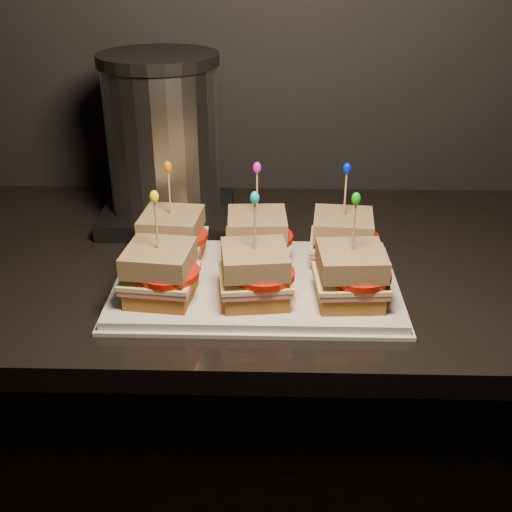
{
  "coord_description": "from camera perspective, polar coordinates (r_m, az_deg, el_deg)",
  "views": [
    {
      "loc": [
        -0.38,
        0.75,
        1.37
      ],
      "look_at": [
        -0.41,
        1.58,
        0.94
      ],
      "focal_mm": 45.0,
      "sensor_mm": 36.0,
      "label": 1
    }
  ],
  "objects": [
    {
      "name": "appliance_base",
      "position": [
        1.19,
        -7.8,
        3.78
      ],
      "size": [
        0.24,
        0.2,
        0.03
      ],
      "primitive_type": "cube",
      "rotation": [
        0.0,
        0.0,
        0.02
      ],
      "color": "#262628",
      "rests_on": "granite_slab"
    },
    {
      "name": "sandwich_2_pick",
      "position": [
        0.96,
        7.92,
        5.2
      ],
      "size": [
        0.0,
        0.0,
        0.09
      ],
      "primitive_type": "cylinder",
      "color": "tan",
      "rests_on": "sandwich_2_bread_top"
    },
    {
      "name": "sandwich_4_frill",
      "position": [
        0.83,
        -0.11,
        5.22
      ],
      "size": [
        0.01,
        0.01,
        0.02
      ],
      "primitive_type": "ellipsoid",
      "color": "#0DB1C6",
      "rests_on": "sandwich_4_pick"
    },
    {
      "name": "sandwich_4_tomato",
      "position": [
        0.87,
        0.67,
        -1.62
      ],
      "size": [
        0.09,
        0.09,
        0.01
      ],
      "primitive_type": "cylinder",
      "color": "red",
      "rests_on": "sandwich_4_cheese"
    },
    {
      "name": "sandwich_3_cheese",
      "position": [
        0.9,
        -8.5,
        -1.72
      ],
      "size": [
        0.11,
        0.1,
        0.01
      ],
      "primitive_type": "cube",
      "rotation": [
        0.0,
        0.0,
        -0.12
      ],
      "color": "#FAF09C",
      "rests_on": "sandwich_3_ham"
    },
    {
      "name": "sandwich_4_cheese",
      "position": [
        0.88,
        -0.1,
        -1.85
      ],
      "size": [
        0.11,
        0.1,
        0.01
      ],
      "primitive_type": "cube",
      "rotation": [
        0.0,
        0.0,
        0.12
      ],
      "color": "#FAF09C",
      "rests_on": "sandwich_4_ham"
    },
    {
      "name": "sandwich_5_bread_top",
      "position": [
        0.88,
        8.48,
        -0.39
      ],
      "size": [
        0.09,
        0.09,
        0.03
      ],
      "primitive_type": "cube",
      "rotation": [
        0.0,
        0.0,
        0.06
      ],
      "color": "#4E2E0D",
      "rests_on": "sandwich_5_tomato"
    },
    {
      "name": "sandwich_4_ham",
      "position": [
        0.89,
        -0.1,
        -2.24
      ],
      "size": [
        0.11,
        0.1,
        0.01
      ],
      "primitive_type": "cube",
      "rotation": [
        0.0,
        0.0,
        0.12
      ],
      "color": "#CC6668",
      "rests_on": "sandwich_4_bread_bot"
    },
    {
      "name": "sandwich_3_bread_top",
      "position": [
        0.88,
        -8.62,
        -0.18
      ],
      "size": [
        0.1,
        0.1,
        0.03
      ],
      "primitive_type": "cube",
      "rotation": [
        0.0,
        0.0,
        -0.12
      ],
      "color": "#4E2E0D",
      "rests_on": "sandwich_3_tomato"
    },
    {
      "name": "sandwich_1_pick",
      "position": [
        0.96,
        0.1,
        5.33
      ],
      "size": [
        0.0,
        0.0,
        0.09
      ],
      "primitive_type": "cylinder",
      "color": "tan",
      "rests_on": "sandwich_1_bread_top"
    },
    {
      "name": "sandwich_1_bread_bot",
      "position": [
        1.0,
        0.09,
        0.25
      ],
      "size": [
        0.09,
        0.09,
        0.02
      ],
      "primitive_type": "cube",
      "rotation": [
        0.0,
        0.0,
        0.05
      ],
      "color": "#5C2F0E",
      "rests_on": "platter"
    },
    {
      "name": "sandwich_5_frill",
      "position": [
        0.84,
        8.89,
        5.07
      ],
      "size": [
        0.01,
        0.01,
        0.02
      ],
      "primitive_type": "ellipsoid",
      "color": "#10A613",
      "rests_on": "sandwich_5_pick"
    },
    {
      "name": "cabinet",
      "position": [
        1.34,
        6.71,
        -17.92
      ],
      "size": [
        2.36,
        0.59,
        0.85
      ],
      "primitive_type": "cube",
      "color": "black",
      "rests_on": "ground"
    },
    {
      "name": "appliance",
      "position": [
        1.15,
        -8.22,
        10.01
      ],
      "size": [
        0.23,
        0.19,
        0.3
      ],
      "primitive_type": null,
      "color": "silver",
      "rests_on": "granite_slab"
    },
    {
      "name": "sandwich_0_ham",
      "position": [
        1.0,
        -7.41,
        1.16
      ],
      "size": [
        0.1,
        0.1,
        0.01
      ],
      "primitive_type": "cube",
      "rotation": [
        0.0,
        0.0,
        -0.09
      ],
      "color": "#CC6668",
      "rests_on": "sandwich_0_bread_bot"
    },
    {
      "name": "sandwich_2_frill",
      "position": [
        0.95,
        8.09,
        7.73
      ],
      "size": [
        0.01,
        0.01,
        0.02
      ],
      "primitive_type": "ellipsoid",
      "color": "#0319D4",
      "rests_on": "sandwich_2_pick"
    },
    {
      "name": "sandwich_2_cheese",
      "position": [
        0.99,
        7.66,
        1.34
      ],
      "size": [
        0.11,
        0.1,
        0.01
      ],
      "primitive_type": "cube",
      "rotation": [
        0.0,
        0.0,
        -0.09
      ],
      "color": "#FAF09C",
      "rests_on": "sandwich_2_ham"
    },
    {
      "name": "sandwich_1_frill",
      "position": [
        0.94,
        0.1,
        7.87
      ],
      "size": [
        0.01,
        0.01,
        0.02
      ],
      "primitive_type": "ellipsoid",
      "color": "#CE1DCE",
      "rests_on": "sandwich_1_pick"
    },
    {
      "name": "platter",
      "position": [
        0.96,
        0.0,
        -2.46
      ],
      "size": [
        0.41,
        0.26,
        0.02
      ],
      "primitive_type": "cube",
      "color": "white",
      "rests_on": "granite_slab"
    },
    {
      "name": "sandwich_3_tomato",
      "position": [
        0.89,
        -7.83,
        -1.49
      ],
      "size": [
        0.09,
        0.09,
        0.01
      ],
      "primitive_type": "cylinder",
      "color": "red",
      "rests_on": "sandwich_3_cheese"
    },
    {
      "name": "sandwich_0_bread_top",
      "position": [
        0.99,
        -7.53,
        2.93
      ],
      "size": [
        0.1,
        0.1,
        0.03
      ],
      "primitive_type": "cube",
      "rotation": [
        0.0,
        0.0,
        -0.09
      ],
      "color": "#4E2E0D",
      "rests_on": "sandwich_0_tomato"
    },
    {
      "name": "sandwich_1_ham",
      "position": [
        0.99,
        0.09,
        1.08
      ],
      "size": [
        0.1,
        0.1,
        0.01
      ],
      "primitive_type": "cube",
      "rotation": [
        0.0,
        0.0,
        0.05
      ],
      "color": "#CC6668",
      "rests_on": "sandwich_1_bread_bot"
    },
    {
      "name": "sandwich_5_ham",
      "position": [
        0.89,
        8.33,
        -2.33
      ],
      "size": [
        0.1,
        0.1,
        0.01
      ],
      "primitive_type": "cube",
      "rotation": [
        0.0,
        0.0,
        0.06
      ],
      "color": "#CC6668",
      "rests_on": "sandwich_5_bread_bot"
    },
    {
      "name": "sandwich_2_tomato",
      "position": [
        0.99,
        8.41,
        1.58
      ],
      "size": [
        0.09,
        0.09,
        0.01
      ],
      "primitive_type": "cylinder",
      "color": "red",
      "rests_on": "sandwich_2_cheese"
    },
    {
      "name": "sandwich_0_frill",
      "position": [
        0.96,
        -7.85,
        7.87
      ],
      "size": [
        0.01,
        0.01,
        0.02
      ],
      "primitive_type": "ellipsoid",
      "color": "orange",
      "rests_on": "sandwich_0_pick"
    },
    {
      "name": "sandwich_4_pick",
      "position": [
        0.85,
        -0.11,
        2.41
      ],
      "size": [
        0.0,
        0.0,
        0.09
      ],
      "primitive_type": "cylinder",
      "color": "tan",
      "rests_on": "sandwich_4_bread_top"
    },
    {
      "name": "appliance_body",
      "position": [
        1.14,
        -8.24,
        10.24
      ],
      "size": [
        0.19,
        0.19,
        0.25
      ],
      "primitive_type": "cylinder",
      "color": "silver",
      "rests_on": "appliance_base"
    },
    {
      "name": "sandwich_0_bread_bot",
      "position": [
        1.01,
        -7.36,
        0.34
      ],
      "size": [
        0.09,
        0.09,
        0.02
      ],
      "primitive_type": "cube",
      "rotation": [
        0.0,
        0.0,
        -0.09
      ],
      "color": "#5C2F0E",
      "rests_on": "platter"
    },
    {
      "name": "sandwich_0_tomato",
      "position": [
        0.99,
        -6.82,
        1.76
      ],
      "size": [
        0.09,
        0.09,
        0.01
      ],
      "primitive_type": "cylinder",
      "color": "red",
      "rests_on": "sandwich_0_cheese"
    },
    {
      "name": "granite_slab",
      "position": [
        1.08,
        7.97,
        -0.87
      ],
      "size": [
        2.4,
        0.63,
        0.04
      ],
      "primitive_type": "cube",
      "color": "black",
      "rests_on": "cabinet"
    },
    {
      "name": "sandwich_1_bread_top",
      "position": [
        0.98,
        0.09,
        2.88
      ],
      "size": [
        0.09,
        0.09,
        0.03
      ],
      "primitive_type": "cube",
      "rotation": [
        0.0,
        0.0,
        0.05
      ],
      "color": "#4E2E0D",
      "rests_on": "sandwich_1_tomato"
    },
    {
      "name": "sandwich_5_pick",
      "position": [
        0.86,
        8.68,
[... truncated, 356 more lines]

